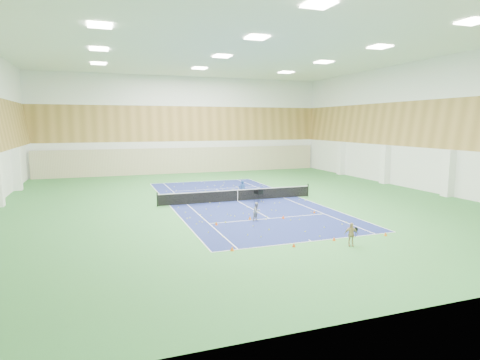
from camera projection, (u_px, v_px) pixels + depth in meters
name	position (u px, v px, depth m)	size (l,w,h in m)	color
ground	(238.00, 201.00, 32.31)	(40.00, 40.00, 0.00)	#327536
room_shell	(238.00, 126.00, 31.48)	(36.00, 40.00, 12.00)	white
wood_cladding	(238.00, 100.00, 31.20)	(36.00, 40.00, 8.00)	#A57D3D
ceiling_light_grid	(237.00, 48.00, 30.65)	(21.40, 25.40, 0.06)	white
court_surface	(238.00, 201.00, 32.31)	(10.97, 23.77, 0.01)	navy
tennis_balls_scatter	(238.00, 201.00, 32.31)	(10.57, 22.77, 0.07)	#D7EB28
tennis_net	(238.00, 194.00, 32.24)	(12.80, 0.10, 1.10)	black
back_curtain	(186.00, 160.00, 50.52)	(35.40, 0.16, 3.20)	#C6B793
coach	(242.00, 190.00, 32.97)	(0.58, 0.38, 1.59)	navy
child_court	(257.00, 212.00, 25.67)	(0.59, 0.46, 1.21)	#97979F
child_apron	(351.00, 234.00, 20.38)	(0.71, 0.30, 1.22)	tan
ball_cart	(259.00, 196.00, 31.83)	(0.58, 0.58, 1.01)	black
cone_svc_a	(216.00, 224.00, 24.63)	(0.19, 0.19, 0.21)	#F0580C
cone_svc_b	(250.00, 218.00, 26.08)	(0.22, 0.22, 0.24)	orange
cone_svc_c	(283.00, 217.00, 26.32)	(0.21, 0.21, 0.24)	#EC490C
cone_svc_d	(314.00, 212.00, 27.95)	(0.18, 0.18, 0.20)	#D8530B
cone_base_a	(232.00, 248.00, 19.67)	(0.21, 0.21, 0.23)	orange
cone_base_b	(294.00, 245.00, 20.29)	(0.18, 0.18, 0.20)	#DE420B
cone_base_c	(334.00, 239.00, 21.39)	(0.18, 0.18, 0.20)	#FF530D
cone_base_d	(386.00, 234.00, 22.29)	(0.19, 0.19, 0.21)	orange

